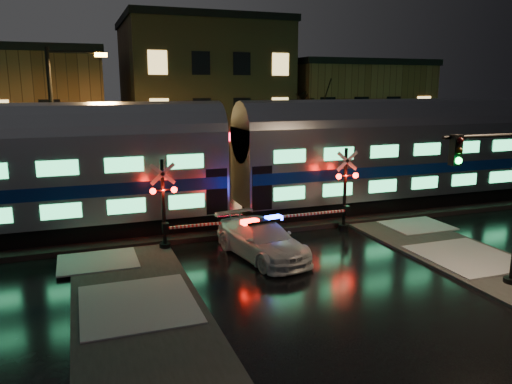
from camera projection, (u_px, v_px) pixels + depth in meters
ground at (289, 255)px, 20.62m from camera, size 120.00×120.00×0.00m
ballast at (250, 222)px, 25.20m from camera, size 90.00×4.20×0.24m
sidewalk_left at (152, 353)px, 12.93m from camera, size 4.00×20.00×0.12m
building_left at (0, 119)px, 35.59m from camera, size 14.00×10.00×9.00m
building_mid at (202, 100)px, 40.78m from camera, size 12.00×11.00×11.50m
building_right at (345, 115)px, 44.96m from camera, size 12.00×10.00×8.50m
train at (230, 159)px, 24.18m from camera, size 51.00×3.12×5.92m
police_car at (262, 239)px, 20.20m from camera, size 3.01×5.44×1.66m
crossing_signal_right at (339, 198)px, 23.58m from camera, size 5.65×0.65×4.00m
crossing_signal_left at (173, 213)px, 20.96m from camera, size 5.49×0.64×3.88m
traffic_light at (501, 204)px, 16.48m from camera, size 3.67×0.68×5.67m
streetlight at (59, 123)px, 24.96m from camera, size 2.91×0.30×8.70m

